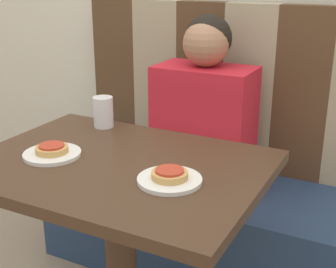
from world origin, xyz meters
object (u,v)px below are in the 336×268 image
object	(u,v)px
person	(205,108)
drinking_cup	(103,112)
plate_right	(170,180)
pizza_right	(170,174)
plate_left	(52,154)
pizza_left	(52,149)

from	to	relation	value
person	drinking_cup	world-z (taller)	person
plate_right	pizza_right	xyz separation A→B (m)	(0.00, 0.00, 0.02)
person	plate_right	xyz separation A→B (m)	(0.20, -0.72, 0.01)
plate_left	drinking_cup	xyz separation A→B (m)	(-0.02, 0.31, 0.05)
pizza_left	plate_right	bearing A→B (deg)	-0.00
plate_right	pizza_left	bearing A→B (deg)	180.00
person	plate_right	distance (m)	0.75
plate_left	pizza_right	bearing A→B (deg)	0.00
pizza_left	drinking_cup	size ratio (longest dim) A/B	0.90
plate_left	pizza_right	world-z (taller)	pizza_right
pizza_right	drinking_cup	distance (m)	0.53
plate_left	person	bearing A→B (deg)	74.21
pizza_left	pizza_right	world-z (taller)	same
person	drinking_cup	distance (m)	0.47
person	pizza_right	size ratio (longest dim) A/B	7.15
plate_left	plate_right	xyz separation A→B (m)	(0.41, 0.00, 0.00)
person	plate_right	size ratio (longest dim) A/B	4.03
pizza_right	drinking_cup	bearing A→B (deg)	144.25
plate_left	pizza_left	xyz separation A→B (m)	(-0.00, 0.00, 0.02)
plate_left	pizza_left	distance (m)	0.02
pizza_right	drinking_cup	world-z (taller)	drinking_cup
pizza_left	drinking_cup	world-z (taller)	drinking_cup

